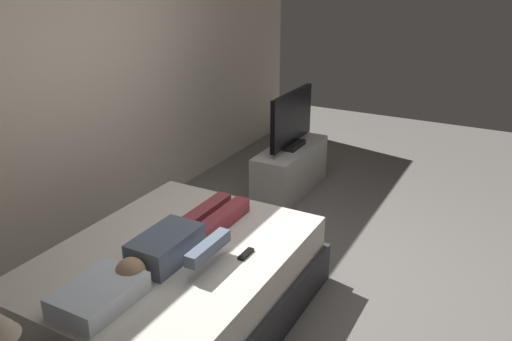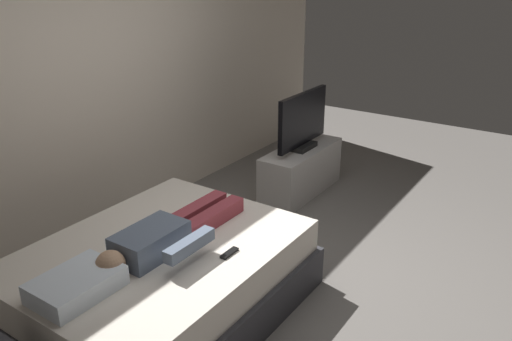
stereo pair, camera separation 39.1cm
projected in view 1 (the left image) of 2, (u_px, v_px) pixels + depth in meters
The scene contains 8 objects.
ground_plane at pixel (295, 286), 3.91m from camera, with size 10.00×10.00×0.00m, color slate.
back_wall at pixel (119, 70), 4.57m from camera, with size 6.40×0.10×2.80m, color beige.
bed at pixel (174, 286), 3.46m from camera, with size 1.93×1.51×0.54m.
pillow at pixel (99, 295), 2.81m from camera, with size 0.48×0.34×0.12m, color white.
person at pixel (180, 239), 3.33m from camera, with size 1.26×0.46×0.18m.
remote at pixel (246, 254), 3.30m from camera, with size 0.15×0.04×0.02m, color black.
tv_stand at pixel (290, 169), 5.46m from camera, with size 1.10×0.40×0.50m, color #B7B2AD.
tv at pixel (292, 121), 5.26m from camera, with size 0.88×0.20×0.59m.
Camera 1 is at (-3.03, -1.30, 2.29)m, focal length 35.93 mm.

